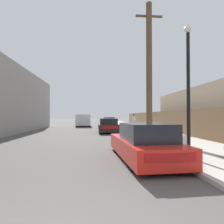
{
  "coord_description": "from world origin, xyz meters",
  "views": [
    {
      "loc": [
        0.57,
        -1.51,
        1.58
      ],
      "look_at": [
        1.45,
        9.44,
        1.79
      ],
      "focal_mm": 32.0,
      "sensor_mm": 36.0,
      "label": 1
    }
  ],
  "objects_px": {
    "discarded_fridge": "(170,142)",
    "parked_sports_car_red": "(144,143)",
    "pickup_truck": "(83,120)",
    "car_parked_far": "(109,123)",
    "pedestrian": "(134,121)",
    "street_lamp": "(188,80)",
    "car_parked_mid": "(108,126)",
    "utility_pole": "(149,69)"
  },
  "relations": [
    {
      "from": "car_parked_mid",
      "to": "street_lamp",
      "type": "height_order",
      "value": "street_lamp"
    },
    {
      "from": "discarded_fridge",
      "to": "pickup_truck",
      "type": "distance_m",
      "value": 22.35
    },
    {
      "from": "car_parked_far",
      "to": "street_lamp",
      "type": "bearing_deg",
      "value": -83.29
    },
    {
      "from": "street_lamp",
      "to": "discarded_fridge",
      "type": "bearing_deg",
      "value": 90.5
    },
    {
      "from": "utility_pole",
      "to": "parked_sports_car_red",
      "type": "bearing_deg",
      "value": -107.06
    },
    {
      "from": "car_parked_far",
      "to": "pickup_truck",
      "type": "xyz_separation_m",
      "value": [
        -3.73,
        2.59,
        0.25
      ]
    },
    {
      "from": "discarded_fridge",
      "to": "pedestrian",
      "type": "bearing_deg",
      "value": 80.89
    },
    {
      "from": "car_parked_far",
      "to": "pickup_truck",
      "type": "height_order",
      "value": "pickup_truck"
    },
    {
      "from": "discarded_fridge",
      "to": "car_parked_mid",
      "type": "relative_size",
      "value": 0.36
    },
    {
      "from": "car_parked_mid",
      "to": "pickup_truck",
      "type": "relative_size",
      "value": 0.78
    },
    {
      "from": "parked_sports_car_red",
      "to": "utility_pole",
      "type": "bearing_deg",
      "value": 69.45
    },
    {
      "from": "discarded_fridge",
      "to": "parked_sports_car_red",
      "type": "xyz_separation_m",
      "value": [
        -1.48,
        -1.35,
        0.13
      ]
    },
    {
      "from": "car_parked_mid",
      "to": "car_parked_far",
      "type": "relative_size",
      "value": 1.05
    },
    {
      "from": "pedestrian",
      "to": "car_parked_far",
      "type": "bearing_deg",
      "value": 107.72
    },
    {
      "from": "street_lamp",
      "to": "pedestrian",
      "type": "relative_size",
      "value": 2.73
    },
    {
      "from": "car_parked_far",
      "to": "pedestrian",
      "type": "relative_size",
      "value": 2.6
    },
    {
      "from": "pickup_truck",
      "to": "pedestrian",
      "type": "relative_size",
      "value": 3.49
    },
    {
      "from": "car_parked_mid",
      "to": "utility_pole",
      "type": "relative_size",
      "value": 0.52
    },
    {
      "from": "discarded_fridge",
      "to": "parked_sports_car_red",
      "type": "distance_m",
      "value": 2.01
    },
    {
      "from": "discarded_fridge",
      "to": "parked_sports_car_red",
      "type": "relative_size",
      "value": 0.35
    },
    {
      "from": "pickup_truck",
      "to": "parked_sports_car_red",
      "type": "bearing_deg",
      "value": 96.31
    },
    {
      "from": "street_lamp",
      "to": "car_parked_mid",
      "type": "bearing_deg",
      "value": 99.48
    },
    {
      "from": "discarded_fridge",
      "to": "car_parked_mid",
      "type": "height_order",
      "value": "car_parked_mid"
    },
    {
      "from": "discarded_fridge",
      "to": "pickup_truck",
      "type": "relative_size",
      "value": 0.28
    },
    {
      "from": "pickup_truck",
      "to": "car_parked_far",
      "type": "bearing_deg",
      "value": 142.61
    },
    {
      "from": "discarded_fridge",
      "to": "car_parked_mid",
      "type": "distance_m",
      "value": 10.83
    },
    {
      "from": "discarded_fridge",
      "to": "pedestrian",
      "type": "xyz_separation_m",
      "value": [
        0.8,
        12.35,
        0.52
      ]
    },
    {
      "from": "car_parked_mid",
      "to": "utility_pole",
      "type": "bearing_deg",
      "value": -69.7
    },
    {
      "from": "car_parked_mid",
      "to": "car_parked_far",
      "type": "height_order",
      "value": "car_parked_far"
    },
    {
      "from": "parked_sports_car_red",
      "to": "pedestrian",
      "type": "height_order",
      "value": "pedestrian"
    },
    {
      "from": "pedestrian",
      "to": "discarded_fridge",
      "type": "bearing_deg",
      "value": -93.73
    },
    {
      "from": "car_parked_far",
      "to": "pedestrian",
      "type": "height_order",
      "value": "pedestrian"
    },
    {
      "from": "pickup_truck",
      "to": "car_parked_mid",
      "type": "bearing_deg",
      "value": 102.79
    },
    {
      "from": "discarded_fridge",
      "to": "street_lamp",
      "type": "distance_m",
      "value": 2.89
    },
    {
      "from": "parked_sports_car_red",
      "to": "pedestrian",
      "type": "distance_m",
      "value": 13.89
    },
    {
      "from": "pickup_truck",
      "to": "street_lamp",
      "type": "relative_size",
      "value": 1.28
    },
    {
      "from": "pickup_truck",
      "to": "pedestrian",
      "type": "bearing_deg",
      "value": 119.54
    },
    {
      "from": "parked_sports_car_red",
      "to": "car_parked_far",
      "type": "height_order",
      "value": "car_parked_far"
    },
    {
      "from": "pickup_truck",
      "to": "utility_pole",
      "type": "relative_size",
      "value": 0.66
    },
    {
      "from": "parked_sports_car_red",
      "to": "street_lamp",
      "type": "relative_size",
      "value": 1.04
    },
    {
      "from": "car_parked_far",
      "to": "utility_pole",
      "type": "relative_size",
      "value": 0.49
    },
    {
      "from": "street_lamp",
      "to": "pedestrian",
      "type": "height_order",
      "value": "street_lamp"
    }
  ]
}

